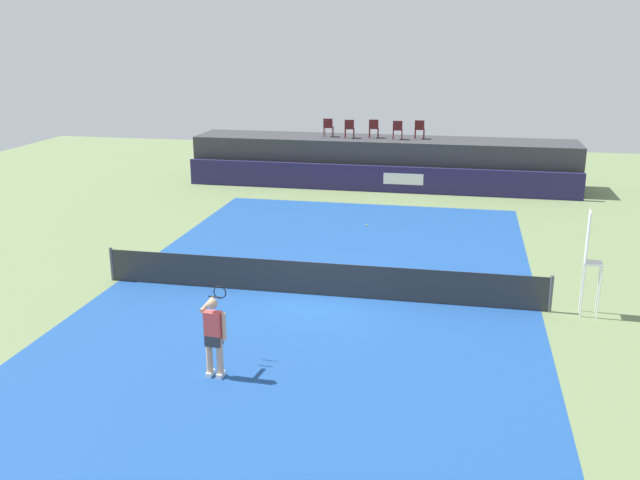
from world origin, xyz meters
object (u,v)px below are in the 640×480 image
at_px(spectator_chair_far_right, 420,128).
at_px(net_post_near, 112,264).
at_px(umpire_chair, 590,256).
at_px(spectator_chair_center, 374,128).
at_px(tennis_ball, 367,225).
at_px(tennis_player, 214,334).
at_px(spectator_chair_left, 349,128).
at_px(spectator_chair_far_left, 328,127).
at_px(net_post_far, 551,294).
at_px(spectator_chair_right, 398,129).

height_order(spectator_chair_far_right, net_post_near, spectator_chair_far_right).
bearing_deg(spectator_chair_far_right, umpire_chair, -70.80).
height_order(spectator_chair_center, tennis_ball, spectator_chair_center).
xyz_separation_m(umpire_chair, tennis_player, (-8.23, -5.16, -0.63)).
distance_m(spectator_chair_left, net_post_near, 15.81).
xyz_separation_m(spectator_chair_far_left, spectator_chair_center, (2.18, 0.05, 0.00)).
bearing_deg(tennis_player, net_post_far, 34.94).
xyz_separation_m(net_post_far, tennis_player, (-7.38, -5.16, 0.46)).
distance_m(spectator_chair_center, tennis_player, 20.50).
bearing_deg(tennis_ball, umpire_chair, -48.12).
bearing_deg(net_post_far, tennis_player, -145.06).
bearing_deg(spectator_chair_center, spectator_chair_far_right, 3.07).
relative_size(net_post_near, tennis_player, 0.56).
distance_m(spectator_chair_left, spectator_chair_right, 2.27).
xyz_separation_m(spectator_chair_far_right, net_post_far, (4.50, -15.37, -2.19)).
distance_m(net_post_far, tennis_ball, 9.53).
distance_m(spectator_chair_far_left, spectator_chair_right, 3.34).
bearing_deg(spectator_chair_far_left, spectator_chair_left, -13.36).
height_order(spectator_chair_left, net_post_near, spectator_chair_left).
bearing_deg(tennis_ball, spectator_chair_left, 104.26).
height_order(spectator_chair_far_left, tennis_ball, spectator_chair_far_left).
height_order(net_post_near, net_post_far, same).
height_order(umpire_chair, tennis_player, umpire_chair).
height_order(spectator_chair_far_left, spectator_chair_far_right, same).
distance_m(spectator_chair_far_left, spectator_chair_left, 1.09).
xyz_separation_m(spectator_chair_far_right, umpire_chair, (5.35, -15.36, -1.11)).
height_order(spectator_chair_far_left, umpire_chair, spectator_chair_far_left).
relative_size(spectator_chair_far_left, spectator_chair_center, 1.00).
bearing_deg(umpire_chair, spectator_chair_right, 112.94).
bearing_deg(spectator_chair_far_right, tennis_player, -97.99).
bearing_deg(spectator_chair_far_right, spectator_chair_center, -176.93).
relative_size(spectator_chair_center, net_post_near, 0.89).
bearing_deg(tennis_player, net_post_near, 134.25).
relative_size(spectator_chair_center, umpire_chair, 0.32).
bearing_deg(spectator_chair_left, spectator_chair_far_right, 7.38).
distance_m(spectator_chair_center, net_post_near, 16.45).
relative_size(spectator_chair_left, spectator_chair_right, 1.00).
relative_size(spectator_chair_far_left, umpire_chair, 0.32).
xyz_separation_m(spectator_chair_left, umpire_chair, (8.61, -14.94, -1.11)).
bearing_deg(net_post_far, spectator_chair_center, 113.53).
distance_m(spectator_chair_center, umpire_chair, 17.03).
height_order(umpire_chair, net_post_near, umpire_chair).
height_order(spectator_chair_center, tennis_player, spectator_chair_center).
height_order(spectator_chair_left, spectator_chair_center, same).
height_order(tennis_player, tennis_ball, tennis_player).
bearing_deg(spectator_chair_center, tennis_player, -92.06).
bearing_deg(net_post_far, spectator_chair_far_left, 120.13).
bearing_deg(spectator_chair_far_right, spectator_chair_left, -172.62).
bearing_deg(net_post_far, umpire_chair, 0.60).
distance_m(spectator_chair_left, tennis_player, 20.18).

